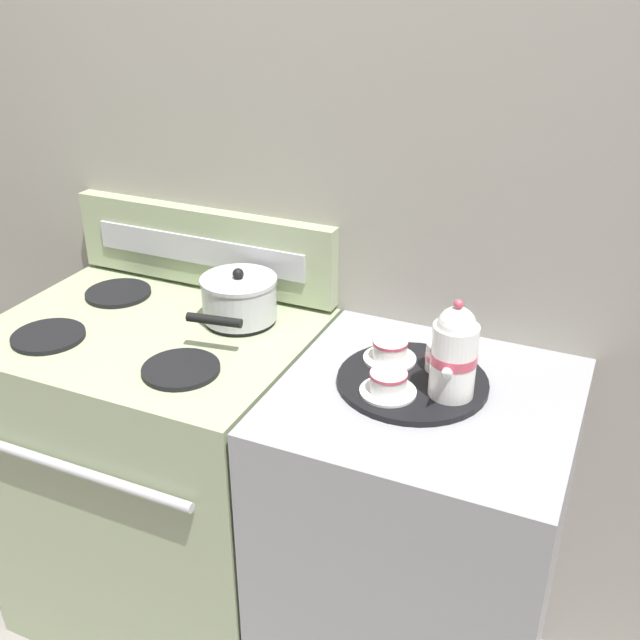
# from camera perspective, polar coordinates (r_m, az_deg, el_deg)

# --- Properties ---
(ground_plane) EXTENTS (6.00, 6.00, 0.00)m
(ground_plane) POSITION_cam_1_polar(r_m,az_deg,el_deg) (2.35, -3.66, -22.78)
(ground_plane) COLOR gray
(wall_back) EXTENTS (6.00, 0.05, 2.20)m
(wall_back) POSITION_cam_1_polar(r_m,az_deg,el_deg) (1.94, -0.17, 6.05)
(wall_back) COLOR #9E998E
(wall_back) RESTS_ON ground
(stove) EXTENTS (0.79, 0.63, 0.94)m
(stove) POSITION_cam_1_polar(r_m,az_deg,el_deg) (2.15, -11.77, -11.67)
(stove) COLOR #9EAD84
(stove) RESTS_ON ground
(control_panel) EXTENTS (0.78, 0.05, 0.21)m
(control_panel) POSITION_cam_1_polar(r_m,az_deg,el_deg) (2.06, -8.91, 5.50)
(control_panel) COLOR #9EAD84
(control_panel) RESTS_ON stove
(side_counter) EXTENTS (0.63, 0.60, 0.93)m
(side_counter) POSITION_cam_1_polar(r_m,az_deg,el_deg) (1.91, 7.20, -17.43)
(side_counter) COLOR #939399
(side_counter) RESTS_ON ground
(saucepan) EXTENTS (0.19, 0.27, 0.13)m
(saucepan) POSITION_cam_1_polar(r_m,az_deg,el_deg) (1.87, -6.19, 1.68)
(saucepan) COLOR #B7B7BC
(saucepan) RESTS_ON stove
(serving_tray) EXTENTS (0.33, 0.33, 0.01)m
(serving_tray) POSITION_cam_1_polar(r_m,az_deg,el_deg) (1.64, 7.06, -4.65)
(serving_tray) COLOR black
(serving_tray) RESTS_ON side_counter
(teapot) EXTENTS (0.10, 0.15, 0.22)m
(teapot) POSITION_cam_1_polar(r_m,az_deg,el_deg) (1.55, 10.21, -2.38)
(teapot) COLOR white
(teapot) RESTS_ON serving_tray
(teacup_left) EXTENTS (0.12, 0.12, 0.05)m
(teacup_left) POSITION_cam_1_polar(r_m,az_deg,el_deg) (1.69, 5.36, -2.32)
(teacup_left) COLOR white
(teacup_left) RESTS_ON serving_tray
(teacup_right) EXTENTS (0.12, 0.12, 0.05)m
(teacup_right) POSITION_cam_1_polar(r_m,az_deg,el_deg) (1.57, 5.23, -4.79)
(teacup_right) COLOR white
(teacup_right) RESTS_ON serving_tray
(creamer_jug) EXTENTS (0.07, 0.07, 0.07)m
(creamer_jug) POSITION_cam_1_polar(r_m,az_deg,el_deg) (1.67, 9.25, -2.73)
(creamer_jug) COLOR white
(creamer_jug) RESTS_ON serving_tray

